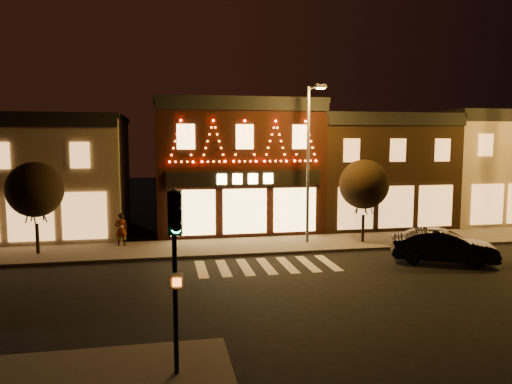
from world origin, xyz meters
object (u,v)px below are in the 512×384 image
object	(u,v)px
traffic_signal_near	(175,246)
dark_sedan	(443,246)
pedestrian	(121,229)
streetlamp_mid	(310,152)

from	to	relation	value
traffic_signal_near	dark_sedan	distance (m)	15.82
pedestrian	dark_sedan	bearing A→B (deg)	146.57
traffic_signal_near	pedestrian	distance (m)	15.49
traffic_signal_near	pedestrian	bearing A→B (deg)	106.36
streetlamp_mid	pedestrian	bearing A→B (deg)	176.23
dark_sedan	pedestrian	distance (m)	16.44
pedestrian	streetlamp_mid	bearing A→B (deg)	160.96
traffic_signal_near	dark_sedan	xyz separation A→B (m)	(12.73, 9.03, -2.54)
dark_sedan	pedestrian	bearing A→B (deg)	91.55
dark_sedan	pedestrian	xyz separation A→B (m)	(-15.28, 6.07, 0.25)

